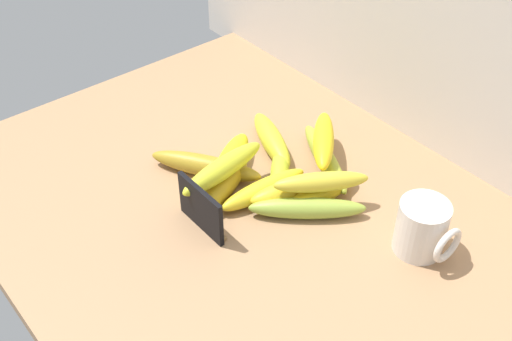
# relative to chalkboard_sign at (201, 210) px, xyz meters

# --- Properties ---
(counter_top) EXTENTS (1.10, 0.76, 0.03)m
(counter_top) POSITION_rel_chalkboard_sign_xyz_m (0.05, 0.08, -0.05)
(counter_top) COLOR #A27953
(counter_top) RESTS_ON ground
(chalkboard_sign) EXTENTS (0.11, 0.02, 0.08)m
(chalkboard_sign) POSITION_rel_chalkboard_sign_xyz_m (0.00, 0.00, 0.00)
(chalkboard_sign) COLOR black
(chalkboard_sign) RESTS_ON counter_top
(coffee_mug) EXTENTS (0.09, 0.08, 0.09)m
(coffee_mug) POSITION_rel_chalkboard_sign_xyz_m (0.26, 0.23, 0.01)
(coffee_mug) COLOR silver
(coffee_mug) RESTS_ON counter_top
(banana_0) EXTENTS (0.13, 0.16, 0.04)m
(banana_0) POSITION_rel_chalkboard_sign_xyz_m (-0.09, 0.13, -0.02)
(banana_0) COLOR yellow
(banana_0) RESTS_ON counter_top
(banana_1) EXTENTS (0.11, 0.17, 0.04)m
(banana_1) POSITION_rel_chalkboard_sign_xyz_m (-0.04, 0.07, -0.02)
(banana_1) COLOR #BB931A
(banana_1) RESTS_ON counter_top
(banana_2) EXTENTS (0.05, 0.16, 0.04)m
(banana_2) POSITION_rel_chalkboard_sign_xyz_m (0.08, 0.19, -0.02)
(banana_2) COLOR yellow
(banana_2) RESTS_ON counter_top
(banana_3) EXTENTS (0.05, 0.17, 0.04)m
(banana_3) POSITION_rel_chalkboard_sign_xyz_m (0.01, 0.12, -0.02)
(banana_3) COLOR yellow
(banana_3) RESTS_ON counter_top
(banana_4) EXTENTS (0.18, 0.10, 0.04)m
(banana_4) POSITION_rel_chalkboard_sign_xyz_m (-0.09, 0.23, -0.02)
(banana_4) COLOR gold
(banana_4) RESTS_ON counter_top
(banana_5) EXTENTS (0.20, 0.12, 0.03)m
(banana_5) POSITION_rel_chalkboard_sign_xyz_m (0.01, 0.27, -0.02)
(banana_5) COLOR #9FAE33
(banana_5) RESTS_ON counter_top
(banana_6) EXTENTS (0.14, 0.14, 0.03)m
(banana_6) POSITION_rel_chalkboard_sign_xyz_m (-0.01, 0.18, -0.02)
(banana_6) COLOR #ADBF2C
(banana_6) RESTS_ON counter_top
(banana_7) EXTENTS (0.20, 0.15, 0.04)m
(banana_7) POSITION_rel_chalkboard_sign_xyz_m (-0.11, 0.08, -0.02)
(banana_7) COLOR #A78824
(banana_7) RESTS_ON counter_top
(banana_8) EXTENTS (0.15, 0.17, 0.04)m
(banana_8) POSITION_rel_chalkboard_sign_xyz_m (0.09, 0.15, -0.02)
(banana_8) COLOR #92AC3C
(banana_8) RESTS_ON counter_top
(banana_9) EXTENTS (0.09, 0.16, 0.04)m
(banana_9) POSITION_rel_chalkboard_sign_xyz_m (0.05, 0.16, -0.02)
(banana_9) COLOR yellow
(banana_9) RESTS_ON counter_top
(banana_10) EXTENTS (0.14, 0.14, 0.04)m
(banana_10) POSITION_rel_chalkboard_sign_xyz_m (0.00, 0.27, 0.01)
(banana_10) COLOR yellow
(banana_10) RESTS_ON banana_5
(banana_11) EXTENTS (0.06, 0.18, 0.04)m
(banana_11) POSITION_rel_chalkboard_sign_xyz_m (-0.04, 0.08, 0.02)
(banana_11) COLOR gold
(banana_11) RESTS_ON banana_1
(banana_12) EXTENTS (0.11, 0.15, 0.03)m
(banana_12) POSITION_rel_chalkboard_sign_xyz_m (0.09, 0.18, 0.02)
(banana_12) COLOR gold
(banana_12) RESTS_ON banana_2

